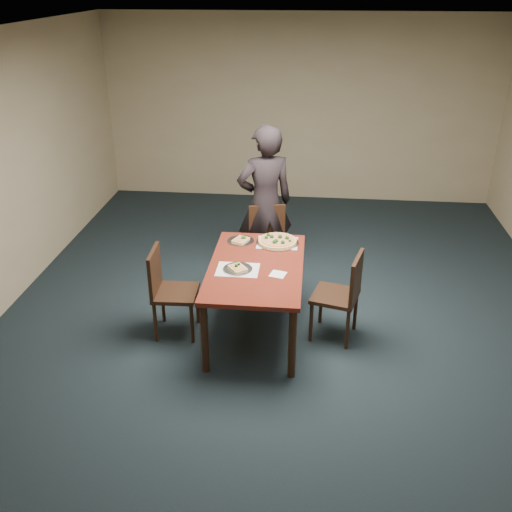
# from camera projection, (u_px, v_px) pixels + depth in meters

# --- Properties ---
(ground) EXTENTS (8.00, 8.00, 0.00)m
(ground) POSITION_uv_depth(u_px,v_px,m) (282.00, 335.00, 5.74)
(ground) COLOR black
(ground) RESTS_ON ground
(room_shell) EXTENTS (8.00, 8.00, 8.00)m
(room_shell) POSITION_uv_depth(u_px,v_px,m) (287.00, 168.00, 4.97)
(room_shell) COLOR tan
(room_shell) RESTS_ON ground
(dining_table) EXTENTS (0.90, 1.50, 0.75)m
(dining_table) POSITION_uv_depth(u_px,v_px,m) (256.00, 274.00, 5.51)
(dining_table) COLOR #521810
(dining_table) RESTS_ON ground
(chair_far) EXTENTS (0.51, 0.51, 0.91)m
(chair_far) POSITION_uv_depth(u_px,v_px,m) (268.00, 241.00, 6.53)
(chair_far) COLOR black
(chair_far) RESTS_ON ground
(chair_left) EXTENTS (0.44, 0.44, 0.91)m
(chair_left) POSITION_uv_depth(u_px,v_px,m) (167.00, 287.00, 5.57)
(chair_left) COLOR black
(chair_left) RESTS_ON ground
(chair_right) EXTENTS (0.52, 0.52, 0.91)m
(chair_right) POSITION_uv_depth(u_px,v_px,m) (343.00, 292.00, 5.49)
(chair_right) COLOR black
(chair_right) RESTS_ON ground
(diner) EXTENTS (0.77, 0.65, 1.81)m
(diner) POSITION_uv_depth(u_px,v_px,m) (265.00, 203.00, 6.54)
(diner) COLOR black
(diner) RESTS_ON ground
(placemat_main) EXTENTS (0.42, 0.32, 0.00)m
(placemat_main) POSITION_uv_depth(u_px,v_px,m) (277.00, 243.00, 5.93)
(placemat_main) COLOR white
(placemat_main) RESTS_ON dining_table
(placemat_near) EXTENTS (0.40, 0.30, 0.00)m
(placemat_near) POSITION_uv_depth(u_px,v_px,m) (238.00, 270.00, 5.39)
(placemat_near) COLOR white
(placemat_near) RESTS_ON dining_table
(pizza_pan) EXTENTS (0.44, 0.44, 0.07)m
(pizza_pan) POSITION_uv_depth(u_px,v_px,m) (277.00, 241.00, 5.92)
(pizza_pan) COLOR silver
(pizza_pan) RESTS_ON dining_table
(slice_plate_near) EXTENTS (0.28, 0.28, 0.06)m
(slice_plate_near) POSITION_uv_depth(u_px,v_px,m) (238.00, 268.00, 5.39)
(slice_plate_near) COLOR silver
(slice_plate_near) RESTS_ON dining_table
(slice_plate_far) EXTENTS (0.28, 0.28, 0.06)m
(slice_plate_far) POSITION_uv_depth(u_px,v_px,m) (241.00, 240.00, 5.96)
(slice_plate_far) COLOR silver
(slice_plate_far) RESTS_ON dining_table
(napkin) EXTENTS (0.17, 0.17, 0.01)m
(napkin) POSITION_uv_depth(u_px,v_px,m) (278.00, 274.00, 5.30)
(napkin) COLOR white
(napkin) RESTS_ON dining_table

